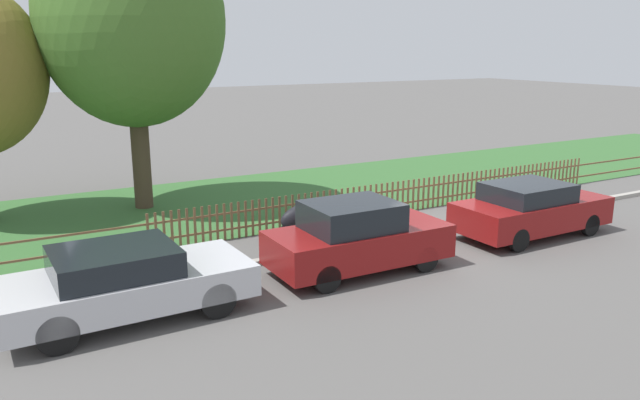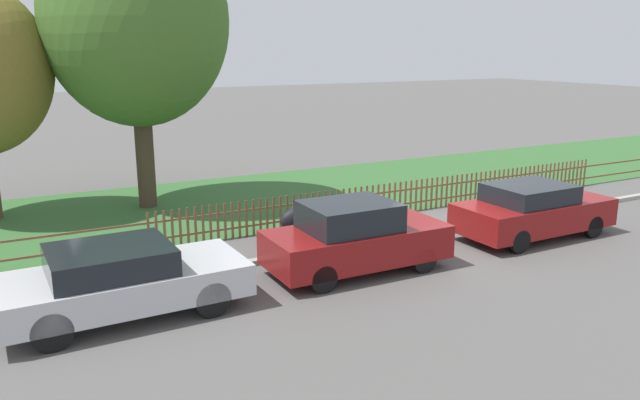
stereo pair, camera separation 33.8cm
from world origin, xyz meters
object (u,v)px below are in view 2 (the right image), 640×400
at_px(parked_car_navy_estate, 533,210).
at_px(covered_motorcycle, 316,216).
at_px(tree_behind_motorcycle, 136,21).
at_px(parked_car_black_saloon, 355,238).
at_px(parked_car_silver_hatchback, 121,279).

distance_m(parked_car_navy_estate, covered_motorcycle, 5.45).
relative_size(covered_motorcycle, tree_behind_motorcycle, 0.23).
relative_size(parked_car_navy_estate, covered_motorcycle, 2.10).
distance_m(parked_car_black_saloon, tree_behind_motorcycle, 9.39).
xyz_separation_m(parked_car_silver_hatchback, covered_motorcycle, (5.14, 2.32, -0.07)).
bearing_deg(parked_car_navy_estate, parked_car_black_saloon, 179.67).
bearing_deg(parked_car_navy_estate, covered_motorcycle, 154.23).
bearing_deg(tree_behind_motorcycle, covered_motorcycle, -61.92).
relative_size(parked_car_navy_estate, tree_behind_motorcycle, 0.49).
height_order(parked_car_black_saloon, tree_behind_motorcycle, tree_behind_motorcycle).
xyz_separation_m(parked_car_silver_hatchback, tree_behind_motorcycle, (2.26, 7.72, 4.72)).
distance_m(parked_car_silver_hatchback, parked_car_navy_estate, 10.07).
distance_m(parked_car_black_saloon, parked_car_navy_estate, 5.24).
height_order(parked_car_navy_estate, covered_motorcycle, parked_car_navy_estate).
bearing_deg(parked_car_black_saloon, parked_car_silver_hatchback, -179.60).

